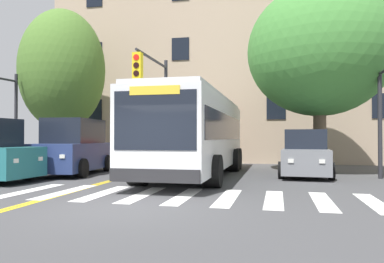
{
  "coord_description": "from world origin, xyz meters",
  "views": [
    {
      "loc": [
        3.17,
        -7.89,
        1.59
      ],
      "look_at": [
        0.28,
        6.13,
        1.81
      ],
      "focal_mm": 35.0,
      "sensor_mm": 36.0,
      "label": 1
    }
  ],
  "objects_px": {
    "car_red_behind_bus": "(205,144)",
    "traffic_light_overhead": "(155,91)",
    "city_bus": "(196,134)",
    "car_navy_near_lane": "(75,148)",
    "street_tree_curbside_large": "(319,51)",
    "street_tree_curbside_small": "(62,70)",
    "car_grey_far_lane": "(305,155)"
  },
  "relations": [
    {
      "from": "car_navy_near_lane",
      "to": "car_red_behind_bus",
      "type": "bearing_deg",
      "value": 67.97
    },
    {
      "from": "car_red_behind_bus",
      "to": "traffic_light_overhead",
      "type": "bearing_deg",
      "value": -93.46
    },
    {
      "from": "car_red_behind_bus",
      "to": "city_bus",
      "type": "bearing_deg",
      "value": -82.3
    },
    {
      "from": "city_bus",
      "to": "traffic_light_overhead",
      "type": "height_order",
      "value": "traffic_light_overhead"
    },
    {
      "from": "car_navy_near_lane",
      "to": "street_tree_curbside_large",
      "type": "bearing_deg",
      "value": 13.95
    },
    {
      "from": "car_grey_far_lane",
      "to": "street_tree_curbside_small",
      "type": "height_order",
      "value": "street_tree_curbside_small"
    },
    {
      "from": "car_red_behind_bus",
      "to": "street_tree_curbside_small",
      "type": "bearing_deg",
      "value": -141.76
    },
    {
      "from": "city_bus",
      "to": "street_tree_curbside_small",
      "type": "distance_m",
      "value": 9.97
    },
    {
      "from": "city_bus",
      "to": "car_grey_far_lane",
      "type": "relative_size",
      "value": 2.35
    },
    {
      "from": "car_red_behind_bus",
      "to": "street_tree_curbside_large",
      "type": "bearing_deg",
      "value": -48.6
    },
    {
      "from": "traffic_light_overhead",
      "to": "car_navy_near_lane",
      "type": "bearing_deg",
      "value": -170.68
    },
    {
      "from": "city_bus",
      "to": "car_navy_near_lane",
      "type": "distance_m",
      "value": 5.33
    },
    {
      "from": "street_tree_curbside_small",
      "to": "street_tree_curbside_large",
      "type": "bearing_deg",
      "value": -7.01
    },
    {
      "from": "city_bus",
      "to": "car_navy_near_lane",
      "type": "bearing_deg",
      "value": -176.71
    },
    {
      "from": "car_grey_far_lane",
      "to": "traffic_light_overhead",
      "type": "xyz_separation_m",
      "value": [
        -6.25,
        -0.72,
        2.71
      ]
    },
    {
      "from": "car_navy_near_lane",
      "to": "car_grey_far_lane",
      "type": "bearing_deg",
      "value": 7.57
    },
    {
      "from": "car_red_behind_bus",
      "to": "street_tree_curbside_large",
      "type": "relative_size",
      "value": 0.59
    },
    {
      "from": "city_bus",
      "to": "car_grey_far_lane",
      "type": "distance_m",
      "value": 4.59
    },
    {
      "from": "city_bus",
      "to": "street_tree_curbside_large",
      "type": "distance_m",
      "value": 6.71
    },
    {
      "from": "car_grey_far_lane",
      "to": "street_tree_curbside_small",
      "type": "distance_m",
      "value": 13.89
    },
    {
      "from": "city_bus",
      "to": "street_tree_curbside_large",
      "type": "bearing_deg",
      "value": 24.0
    },
    {
      "from": "car_red_behind_bus",
      "to": "street_tree_curbside_large",
      "type": "height_order",
      "value": "street_tree_curbside_large"
    },
    {
      "from": "traffic_light_overhead",
      "to": "city_bus",
      "type": "bearing_deg",
      "value": -7.95
    },
    {
      "from": "city_bus",
      "to": "car_navy_near_lane",
      "type": "xyz_separation_m",
      "value": [
        -5.28,
        -0.3,
        -0.63
      ]
    },
    {
      "from": "car_navy_near_lane",
      "to": "traffic_light_overhead",
      "type": "height_order",
      "value": "traffic_light_overhead"
    },
    {
      "from": "street_tree_curbside_large",
      "to": "street_tree_curbside_small",
      "type": "xyz_separation_m",
      "value": [
        -13.54,
        1.66,
        -0.09
      ]
    },
    {
      "from": "traffic_light_overhead",
      "to": "street_tree_curbside_small",
      "type": "distance_m",
      "value": 7.73
    },
    {
      "from": "traffic_light_overhead",
      "to": "street_tree_curbside_small",
      "type": "height_order",
      "value": "street_tree_curbside_small"
    },
    {
      "from": "street_tree_curbside_small",
      "to": "traffic_light_overhead",
      "type": "bearing_deg",
      "value": -29.33
    },
    {
      "from": "car_red_behind_bus",
      "to": "street_tree_curbside_large",
      "type": "xyz_separation_m",
      "value": [
        6.42,
        -7.28,
        4.3
      ]
    },
    {
      "from": "car_grey_far_lane",
      "to": "street_tree_curbside_small",
      "type": "xyz_separation_m",
      "value": [
        -12.81,
        2.96,
        4.48
      ]
    },
    {
      "from": "car_navy_near_lane",
      "to": "traffic_light_overhead",
      "type": "bearing_deg",
      "value": 9.32
    }
  ]
}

